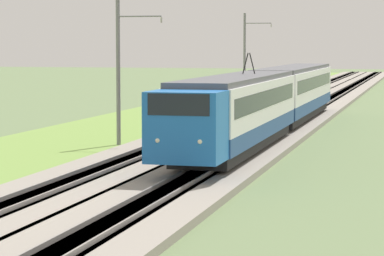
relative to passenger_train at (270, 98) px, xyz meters
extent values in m
cube|color=gray|center=(1.27, 4.17, -2.22)|extent=(240.00, 4.40, 0.30)
cube|color=gray|center=(1.27, 0.00, -2.22)|extent=(240.00, 4.40, 0.30)
cube|color=#4C4238|center=(1.27, 4.17, -2.22)|extent=(240.00, 1.57, 0.30)
cube|color=gray|center=(1.27, 4.71, -1.99)|extent=(240.00, 0.07, 0.15)
cube|color=gray|center=(1.27, 3.64, -1.99)|extent=(240.00, 0.07, 0.15)
cube|color=#4C4238|center=(1.27, 0.00, -2.22)|extent=(240.00, 1.57, 0.30)
cube|color=gray|center=(1.27, 0.53, -1.99)|extent=(240.00, 0.07, 0.15)
cube|color=gray|center=(1.27, -0.53, -1.99)|extent=(240.00, 0.07, 0.15)
cube|color=olive|center=(1.27, 9.66, -2.31)|extent=(240.00, 10.75, 0.12)
cube|color=blue|center=(-19.16, 0.00, -0.01)|extent=(2.30, 2.84, 2.71)
cube|color=black|center=(-19.51, 0.00, 0.90)|extent=(1.65, 2.37, 0.81)
sphere|color=#F2EAC6|center=(-20.26, 0.81, -0.46)|extent=(0.20, 0.20, 0.20)
sphere|color=#F2EAC6|center=(-20.26, -0.81, -0.46)|extent=(0.20, 0.20, 0.20)
cube|color=navy|center=(-9.30, 0.00, -0.99)|extent=(17.44, 2.96, 0.76)
cube|color=silver|center=(-9.30, 0.00, 0.37)|extent=(17.44, 2.96, 1.95)
cube|color=black|center=(-9.30, 0.00, 0.52)|extent=(16.04, 2.98, 0.82)
cube|color=#515156|center=(-9.30, 0.00, 1.47)|extent=(17.44, 2.72, 0.25)
cube|color=black|center=(-9.30, 0.00, -1.64)|extent=(16.57, 2.52, 0.55)
cylinder|color=black|center=(-16.22, 0.53, -1.49)|extent=(0.86, 0.12, 0.86)
cylinder|color=black|center=(-16.22, -0.53, -1.49)|extent=(0.86, 0.12, 0.86)
cube|color=navy|center=(9.89, 0.00, -0.99)|extent=(19.73, 2.96, 0.76)
cube|color=silver|center=(9.89, 0.00, 0.37)|extent=(19.73, 2.96, 1.95)
cube|color=black|center=(9.89, 0.00, 0.52)|extent=(18.15, 2.98, 0.82)
cube|color=#515156|center=(9.89, 0.00, 1.47)|extent=(19.73, 2.72, 0.25)
cube|color=black|center=(9.89, 0.00, -1.64)|extent=(18.75, 2.52, 0.55)
cylinder|color=black|center=(-6.68, 0.17, 2.14)|extent=(0.06, 0.33, 1.08)
cylinder|color=black|center=(-6.68, -0.18, 2.14)|extent=(0.06, 0.33, 1.08)
cube|color=black|center=(-16.22, 0.00, -2.36)|extent=(0.10, 0.10, 0.00)
cylinder|color=slate|center=(-6.72, 7.05, 1.56)|extent=(0.22, 0.22, 7.85)
cylinder|color=slate|center=(-6.72, 5.85, 4.58)|extent=(0.08, 2.40, 0.08)
cylinder|color=#B2ADA8|center=(-6.72, 4.65, 4.38)|extent=(0.10, 0.10, 0.30)
cylinder|color=slate|center=(27.83, 7.05, 1.76)|extent=(0.22, 0.22, 8.26)
cylinder|color=slate|center=(27.83, 5.85, 4.99)|extent=(0.08, 2.40, 0.08)
cylinder|color=#B2ADA8|center=(27.83, 4.65, 4.79)|extent=(0.10, 0.10, 0.30)
camera|label=1|loc=(-52.49, -8.84, 3.11)|focal=85.00mm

